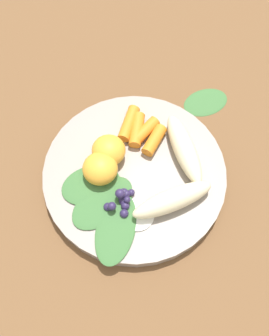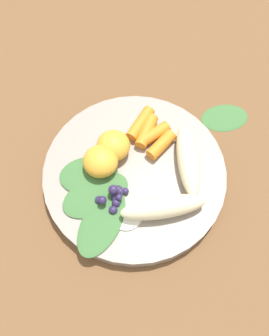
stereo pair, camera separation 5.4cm
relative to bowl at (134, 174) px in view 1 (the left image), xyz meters
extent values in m
plane|color=brown|center=(0.00, 0.00, -0.01)|extent=(2.40, 2.40, 0.00)
cylinder|color=gray|center=(0.00, 0.00, 0.00)|extent=(0.29, 0.29, 0.02)
ellipsoid|color=beige|center=(-0.07, 0.05, 0.03)|extent=(0.11, 0.12, 0.03)
ellipsoid|color=beige|center=(0.02, 0.08, 0.03)|extent=(0.12, 0.10, 0.03)
ellipsoid|color=#F4A833|center=(0.03, -0.04, 0.03)|extent=(0.05, 0.05, 0.04)
ellipsoid|color=#F4A833|center=(0.00, -0.05, 0.03)|extent=(0.05, 0.05, 0.04)
cylinder|color=orange|center=(-0.06, 0.00, 0.02)|extent=(0.05, 0.02, 0.02)
cylinder|color=orange|center=(-0.07, -0.02, 0.02)|extent=(0.05, 0.03, 0.02)
cylinder|color=orange|center=(-0.06, -0.03, 0.02)|extent=(0.06, 0.04, 0.02)
cylinder|color=orange|center=(-0.06, -0.05, 0.02)|extent=(0.06, 0.04, 0.02)
sphere|color=#2D234C|center=(0.07, 0.00, 0.02)|extent=(0.01, 0.01, 0.01)
sphere|color=#2D234C|center=(0.05, 0.01, 0.02)|extent=(0.01, 0.01, 0.01)
sphere|color=#2D234C|center=(0.07, 0.03, 0.02)|extent=(0.01, 0.01, 0.01)
sphere|color=#2D234C|center=(0.04, 0.01, 0.02)|extent=(0.01, 0.01, 0.01)
sphere|color=#2D234C|center=(0.04, 0.01, 0.02)|extent=(0.01, 0.01, 0.01)
sphere|color=#2D234C|center=(0.05, 0.02, 0.03)|extent=(0.01, 0.01, 0.01)
sphere|color=#2D234C|center=(0.07, 0.01, 0.03)|extent=(0.01, 0.01, 0.01)
sphere|color=#2D234C|center=(0.05, 0.01, 0.03)|extent=(0.01, 0.01, 0.01)
sphere|color=#2D234C|center=(0.05, 0.01, 0.02)|extent=(0.01, 0.01, 0.01)
sphere|color=#2D234C|center=(0.04, 0.01, 0.02)|extent=(0.01, 0.01, 0.01)
sphere|color=#2D234C|center=(0.06, 0.02, 0.02)|extent=(0.01, 0.01, 0.01)
sphere|color=#2D234C|center=(0.03, 0.02, 0.02)|extent=(0.01, 0.01, 0.01)
cylinder|color=white|center=(0.06, 0.04, 0.01)|extent=(0.05, 0.05, 0.00)
ellipsoid|color=#3D7038|center=(0.06, -0.04, 0.01)|extent=(0.11, 0.11, 0.00)
ellipsoid|color=#3D7038|center=(0.07, -0.01, 0.01)|extent=(0.12, 0.09, 0.00)
ellipsoid|color=#3D7038|center=(0.09, 0.03, 0.01)|extent=(0.12, 0.09, 0.00)
ellipsoid|color=#3D7038|center=(-0.19, 0.03, -0.01)|extent=(0.10, 0.09, 0.01)
camera|label=1|loc=(0.20, 0.13, 0.51)|focal=37.90mm
camera|label=2|loc=(0.16, 0.17, 0.51)|focal=37.90mm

